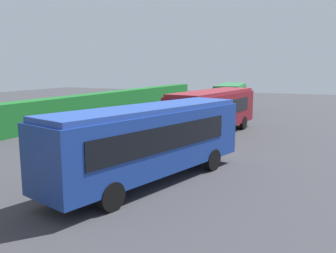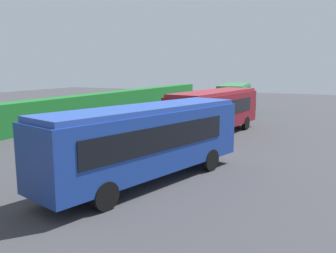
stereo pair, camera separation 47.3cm
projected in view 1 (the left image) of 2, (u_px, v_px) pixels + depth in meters
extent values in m
plane|color=#38383D|center=(171.00, 150.00, 20.43)|extent=(99.71, 99.71, 0.00)
cube|color=navy|center=(150.00, 140.00, 14.46)|extent=(10.15, 4.84, 2.41)
cube|color=#2747A0|center=(150.00, 109.00, 14.25)|extent=(9.81, 4.59, 0.20)
cube|color=black|center=(125.00, 131.00, 14.93)|extent=(7.45, 2.06, 0.96)
cube|color=black|center=(168.00, 138.00, 13.44)|extent=(7.45, 2.06, 0.96)
cube|color=black|center=(216.00, 120.00, 18.17)|extent=(0.54, 1.85, 1.01)
cube|color=silver|center=(216.00, 106.00, 18.05)|extent=(0.38, 1.25, 0.28)
cylinder|color=black|center=(176.00, 153.00, 17.66)|extent=(1.04, 0.53, 1.00)
cylinder|color=black|center=(213.00, 160.00, 16.32)|extent=(1.04, 0.53, 1.00)
cylinder|color=black|center=(73.00, 183.00, 13.01)|extent=(1.04, 0.53, 1.00)
cylinder|color=black|center=(111.00, 196.00, 11.67)|extent=(1.04, 0.53, 1.00)
sphere|color=silver|center=(205.00, 140.00, 18.78)|extent=(0.22, 0.22, 0.22)
sphere|color=silver|center=(226.00, 143.00, 17.97)|extent=(0.22, 0.22, 0.22)
cube|color=maroon|center=(213.00, 110.00, 25.06)|extent=(10.05, 3.71, 2.34)
cube|color=maroon|center=(214.00, 92.00, 24.85)|extent=(9.73, 3.48, 0.20)
cube|color=black|center=(195.00, 105.00, 25.42)|extent=(7.60, 0.97, 0.94)
cube|color=black|center=(229.00, 108.00, 24.10)|extent=(7.60, 0.97, 0.94)
cube|color=black|center=(238.00, 101.00, 29.15)|extent=(0.29, 2.07, 0.98)
cube|color=silver|center=(238.00, 92.00, 29.04)|extent=(0.21, 1.39, 0.28)
cylinder|color=black|center=(215.00, 120.00, 28.42)|extent=(1.03, 0.40, 1.00)
cylinder|color=black|center=(243.00, 123.00, 27.22)|extent=(1.03, 0.40, 1.00)
cylinder|color=black|center=(177.00, 132.00, 23.30)|extent=(1.03, 0.40, 1.00)
cylinder|color=black|center=(210.00, 136.00, 22.10)|extent=(1.03, 0.40, 1.00)
sphere|color=silver|center=(230.00, 113.00, 29.71)|extent=(0.22, 0.22, 0.22)
sphere|color=silver|center=(246.00, 114.00, 28.99)|extent=(0.22, 0.22, 0.22)
cube|color=#19602D|center=(231.00, 98.00, 35.76)|extent=(8.97, 3.64, 2.29)
cube|color=#27723C|center=(231.00, 85.00, 35.56)|extent=(8.69, 3.41, 0.20)
cube|color=black|center=(243.00, 95.00, 35.65)|extent=(6.74, 0.99, 0.91)
cube|color=black|center=(219.00, 94.00, 36.34)|extent=(6.74, 0.99, 0.91)
cube|color=black|center=(225.00, 98.00, 31.58)|extent=(0.32, 1.99, 0.96)
cube|color=silver|center=(225.00, 91.00, 31.47)|extent=(0.23, 1.34, 0.28)
cylinder|color=black|center=(239.00, 113.00, 33.09)|extent=(1.03, 0.42, 1.00)
cylinder|color=black|center=(215.00, 112.00, 33.71)|extent=(1.03, 0.42, 1.00)
cylinder|color=black|center=(244.00, 107.00, 38.20)|extent=(1.03, 0.42, 1.00)
cylinder|color=black|center=(223.00, 106.00, 38.83)|extent=(1.03, 0.42, 1.00)
sphere|color=silver|center=(232.00, 111.00, 31.55)|extent=(0.22, 0.22, 0.22)
sphere|color=silver|center=(217.00, 110.00, 31.93)|extent=(0.22, 0.22, 0.22)
cube|color=maroon|center=(202.00, 123.00, 27.86)|extent=(0.25, 0.30, 0.77)
cube|color=#334C8C|center=(202.00, 114.00, 27.74)|extent=(0.27, 0.47, 0.67)
sphere|color=beige|center=(202.00, 108.00, 27.67)|extent=(0.21, 0.21, 0.21)
cube|color=olive|center=(200.00, 120.00, 29.37)|extent=(0.32, 0.35, 0.78)
cube|color=olive|center=(200.00, 111.00, 29.25)|extent=(0.40, 0.50, 0.68)
sphere|color=tan|center=(200.00, 106.00, 29.17)|extent=(0.21, 0.21, 0.21)
cube|color=silver|center=(249.00, 114.00, 32.69)|extent=(0.35, 0.33, 0.86)
cube|color=black|center=(250.00, 106.00, 32.56)|extent=(0.51, 0.41, 0.75)
sphere|color=brown|center=(250.00, 100.00, 32.48)|extent=(0.24, 0.24, 0.24)
cube|color=black|center=(200.00, 108.00, 37.93)|extent=(0.35, 0.33, 0.84)
cube|color=#334C8C|center=(200.00, 101.00, 37.80)|extent=(0.50, 0.41, 0.73)
sphere|color=brown|center=(200.00, 96.00, 37.72)|extent=(0.23, 0.23, 0.23)
cube|color=#196424|center=(18.00, 118.00, 25.09)|extent=(61.85, 1.59, 2.29)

